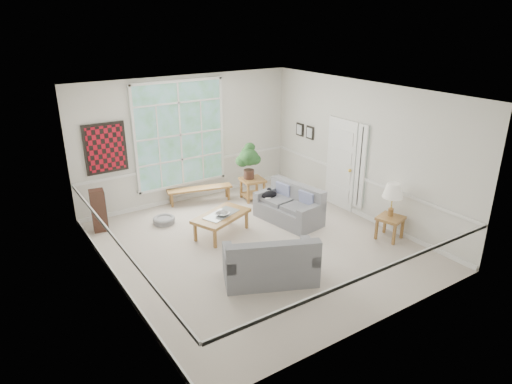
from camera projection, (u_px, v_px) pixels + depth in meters
floor at (257, 245)px, 9.05m from camera, size 5.50×6.00×0.01m
ceiling at (258, 93)px, 7.95m from camera, size 5.50×6.00×0.02m
wall_back at (188, 139)px, 10.83m from camera, size 5.50×0.02×3.00m
wall_front at (380, 234)px, 6.17m from camera, size 5.50×0.02×3.00m
wall_left at (110, 206)px, 7.09m from camera, size 0.02×6.00×3.00m
wall_right at (363, 151)px, 9.91m from camera, size 0.02×6.00×3.00m
window_back at (180, 135)px, 10.64m from camera, size 2.30×0.08×2.40m
entry_door at (341, 164)px, 10.52m from camera, size 0.08×0.90×2.10m
door_sidelight at (361, 167)px, 10.00m from camera, size 0.08×0.26×1.90m
wall_art at (106, 148)px, 9.76m from camera, size 0.90×0.06×1.10m
wall_frame_near at (310, 133)px, 11.23m from camera, size 0.04×0.26×0.32m
wall_frame_far at (300, 130)px, 11.54m from camera, size 0.04×0.26×0.32m
loveseat_right at (289, 204)px, 9.97m from camera, size 0.99×1.59×0.81m
loveseat_front at (270, 258)px, 7.75m from camera, size 1.76×1.38×0.85m
coffee_table at (222, 224)px, 9.42m from camera, size 1.38×1.07×0.45m
pewter_bowl at (223, 214)px, 9.27m from camera, size 0.43×0.43×0.08m
window_bench at (200, 195)px, 11.07m from camera, size 1.59×0.69×0.36m
end_table at (253, 189)px, 11.21m from camera, size 0.60×0.60×0.53m
houseplant at (249, 161)px, 10.98m from camera, size 0.54×0.54×0.88m
side_table at (389, 228)px, 9.24m from camera, size 0.59×0.59×0.48m
table_lamp at (392, 200)px, 9.09m from camera, size 0.50×0.50×0.69m
pet_bed at (164, 220)px, 9.98m from camera, size 0.61×0.61×0.14m
floor_speaker at (99, 211)px, 9.49m from camera, size 0.32×0.27×0.92m
cat at (269, 194)px, 10.24m from camera, size 0.40×0.30×0.18m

